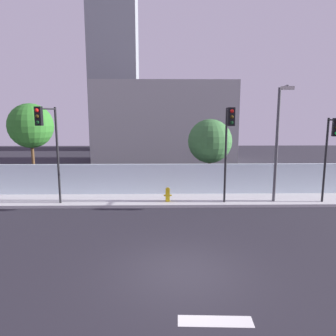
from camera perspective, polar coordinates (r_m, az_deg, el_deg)
The scene contains 12 objects.
ground_plane at distance 10.59m, azimuth 2.34°, elevation -18.05°, with size 80.00×80.00×0.00m, color #25232B.
sidewalk at distance 18.22m, azimuth 0.85°, elevation -5.76°, with size 36.00×2.40×0.15m, color #B6B6B6.
perimeter_wall at distance 19.25m, azimuth 0.74°, elevation -1.94°, with size 36.00×0.18×1.80m, color silver.
traffic_light_left at distance 16.71m, azimuth 10.68°, elevation 5.71°, with size 0.34×1.36×5.06m.
traffic_light_center at distance 17.17m, azimuth -20.48°, elevation 5.51°, with size 0.58×1.68×5.09m.
traffic_light_right at distance 18.54m, azimuth 26.96°, elevation 4.12°, with size 0.37×1.31×4.54m.
street_lamp_curbside at distance 17.95m, azimuth 18.97°, elevation 5.55°, with size 0.63×1.85×6.11m.
fire_hydrant at distance 17.63m, azimuth -0.06°, elevation -4.62°, with size 0.44×0.26×0.79m.
roadside_tree_leftmost at distance 21.93m, azimuth -23.16°, elevation 6.86°, with size 2.78×2.78×5.54m.
roadside_tree_midleft at distance 20.61m, azimuth 7.44°, elevation 4.72°, with size 2.79×2.79×4.58m.
low_building_distant at distance 32.86m, azimuth -0.67°, elevation 8.03°, with size 13.83×6.00×7.97m, color #9C9C9C.
tower_on_skyline at distance 46.82m, azimuth -9.75°, elevation 24.14°, with size 6.27×5.00×33.45m, color gray.
Camera 1 is at (-0.57, -9.35, 4.92)m, focal length 34.38 mm.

